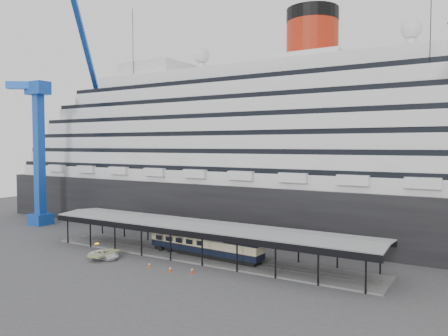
{
  "coord_description": "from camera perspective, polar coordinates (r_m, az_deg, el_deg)",
  "views": [
    {
      "loc": [
        37.68,
        -50.87,
        17.47
      ],
      "look_at": [
        2.32,
        8.0,
        13.87
      ],
      "focal_mm": 35.0,
      "sensor_mm": 36.0,
      "label": 1
    }
  ],
  "objects": [
    {
      "name": "platform_canopy",
      "position": [
        69.06,
        -2.97,
        -9.64
      ],
      "size": [
        56.0,
        9.18,
        5.3
      ],
      "color": "slate",
      "rests_on": "ground"
    },
    {
      "name": "pullman_carriage",
      "position": [
        68.72,
        -2.56,
        -9.64
      ],
      "size": [
        20.3,
        4.03,
        19.8
      ],
      "rotation": [
        0.0,
        0.0,
        -0.07
      ],
      "color": "black",
      "rests_on": "ground"
    },
    {
      "name": "cruise_ship",
      "position": [
        91.02,
        6.58,
        3.54
      ],
      "size": [
        130.0,
        30.0,
        43.9
      ],
      "color": "black",
      "rests_on": "ground"
    },
    {
      "name": "traffic_cone_mid",
      "position": [
        64.86,
        -9.72,
        -12.34
      ],
      "size": [
        0.47,
        0.47,
        0.72
      ],
      "rotation": [
        0.0,
        0.0,
        -0.31
      ],
      "color": "#F2490D",
      "rests_on": "ground"
    },
    {
      "name": "port_truck",
      "position": [
        70.7,
        -15.37,
        -10.85
      ],
      "size": [
        4.96,
        2.46,
        1.35
      ],
      "primitive_type": "imported",
      "rotation": [
        0.0,
        0.0,
        1.62
      ],
      "color": "white",
      "rests_on": "ground"
    },
    {
      "name": "traffic_cone_right",
      "position": [
        61.32,
        -4.2,
        -13.16
      ],
      "size": [
        0.5,
        0.5,
        0.82
      ],
      "rotation": [
        0.0,
        0.0,
        -0.21
      ],
      "color": "red",
      "rests_on": "ground"
    },
    {
      "name": "ground",
      "position": [
        65.67,
        -5.46,
        -12.44
      ],
      "size": [
        200.0,
        200.0,
        0.0
      ],
      "primitive_type": "plane",
      "color": "#3E3E41",
      "rests_on": "ground"
    },
    {
      "name": "crane_blue",
      "position": [
        103.16,
        -22.46,
        4.16
      ],
      "size": [
        22.63,
        19.19,
        47.6
      ],
      "color": "#184AB7",
      "rests_on": "ground"
    },
    {
      "name": "traffic_cone_left",
      "position": [
        62.06,
        -7.04,
        -12.97
      ],
      "size": [
        0.44,
        0.44,
        0.85
      ],
      "rotation": [
        0.0,
        0.0,
        -0.01
      ],
      "color": "red",
      "rests_on": "ground"
    }
  ]
}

